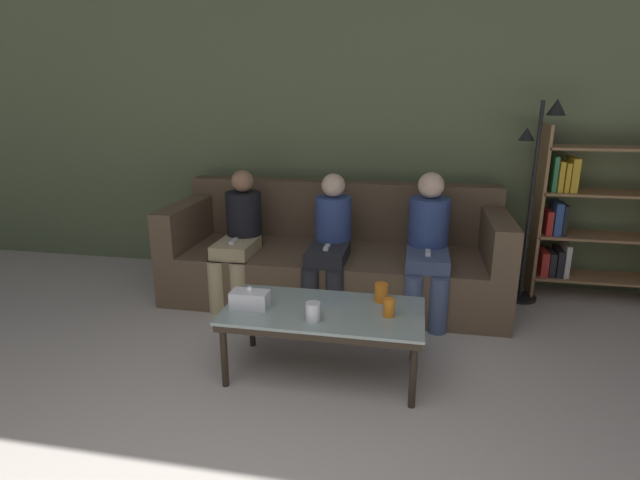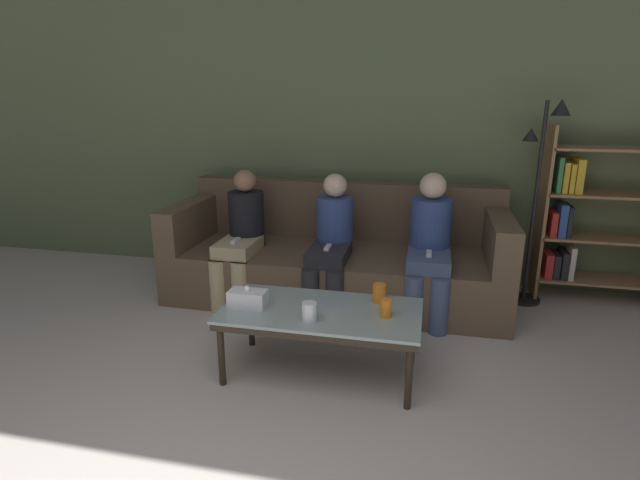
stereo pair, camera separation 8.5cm
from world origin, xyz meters
TOP-DOWN VIEW (x-y plane):
  - wall_back at (0.00, 3.60)m, footprint 12.00×0.06m
  - couch at (0.00, 3.04)m, footprint 2.67×1.00m
  - coffee_table at (0.14, 1.79)m, footprint 1.16×0.59m
  - cup_near_left at (0.11, 1.62)m, footprint 0.08×0.08m
  - cup_near_right at (0.46, 1.97)m, footprint 0.08×0.08m
  - cup_far_center at (0.52, 1.77)m, footprint 0.06×0.06m
  - tissue_box at (-0.29, 1.73)m, footprint 0.22×0.12m
  - bookshelf at (1.97, 3.37)m, footprint 0.98×0.32m
  - standing_lamp at (1.53, 3.23)m, footprint 0.31×0.26m
  - seated_person_left_end at (-0.74, 2.80)m, footprint 0.31×0.63m
  - seated_person_mid_left at (0.00, 2.78)m, footprint 0.31×0.67m
  - seated_person_mid_right at (0.74, 2.80)m, footprint 0.31×0.66m

SIDE VIEW (x-z plane):
  - couch at x=0.00m, z-range -0.13..0.77m
  - coffee_table at x=0.14m, z-range 0.17..0.59m
  - tissue_box at x=-0.29m, z-range 0.40..0.53m
  - cup_far_center at x=0.52m, z-range 0.42..0.52m
  - cup_near_left at x=0.11m, z-range 0.42..0.53m
  - cup_near_right at x=0.46m, z-range 0.42..0.53m
  - seated_person_mid_left at x=0.00m, z-range 0.02..1.06m
  - seated_person_left_end at x=-0.74m, z-range 0.02..1.07m
  - seated_person_mid_right at x=0.74m, z-range 0.03..1.10m
  - bookshelf at x=1.97m, z-range -0.02..1.38m
  - standing_lamp at x=1.53m, z-range 0.18..1.77m
  - wall_back at x=0.00m, z-range 0.00..2.60m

